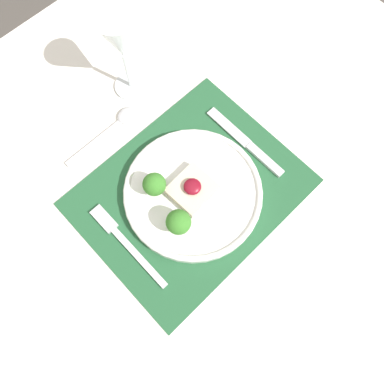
{
  "coord_description": "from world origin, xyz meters",
  "views": [
    {
      "loc": [
        -0.16,
        -0.17,
        1.44
      ],
      "look_at": [
        -0.0,
        -0.01,
        0.78
      ],
      "focal_mm": 35.0,
      "sensor_mm": 36.0,
      "label": 1
    }
  ],
  "objects_px": {
    "fork": "(123,240)",
    "knife": "(250,146)",
    "spoon": "(118,123)",
    "wine_glass_near": "(120,41)",
    "dinner_plate": "(190,194)"
  },
  "relations": [
    {
      "from": "fork",
      "to": "knife",
      "type": "relative_size",
      "value": 1.0
    },
    {
      "from": "fork",
      "to": "knife",
      "type": "xyz_separation_m",
      "value": [
        0.31,
        -0.03,
        -0.0
      ]
    },
    {
      "from": "spoon",
      "to": "knife",
      "type": "bearing_deg",
      "value": -58.53
    },
    {
      "from": "fork",
      "to": "spoon",
      "type": "height_order",
      "value": "spoon"
    },
    {
      "from": "knife",
      "to": "wine_glass_near",
      "type": "distance_m",
      "value": 0.31
    },
    {
      "from": "knife",
      "to": "spoon",
      "type": "distance_m",
      "value": 0.27
    },
    {
      "from": "dinner_plate",
      "to": "wine_glass_near",
      "type": "relative_size",
      "value": 1.36
    },
    {
      "from": "dinner_plate",
      "to": "wine_glass_near",
      "type": "height_order",
      "value": "wine_glass_near"
    },
    {
      "from": "wine_glass_near",
      "to": "knife",
      "type": "bearing_deg",
      "value": -74.05
    },
    {
      "from": "dinner_plate",
      "to": "spoon",
      "type": "height_order",
      "value": "dinner_plate"
    },
    {
      "from": "knife",
      "to": "wine_glass_near",
      "type": "xyz_separation_m",
      "value": [
        -0.08,
        0.27,
        0.13
      ]
    },
    {
      "from": "dinner_plate",
      "to": "fork",
      "type": "distance_m",
      "value": 0.15
    },
    {
      "from": "dinner_plate",
      "to": "knife",
      "type": "xyz_separation_m",
      "value": [
        0.16,
        -0.01,
        -0.01
      ]
    },
    {
      "from": "fork",
      "to": "spoon",
      "type": "relative_size",
      "value": 1.09
    },
    {
      "from": "spoon",
      "to": "fork",
      "type": "bearing_deg",
      "value": -131.63
    }
  ]
}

